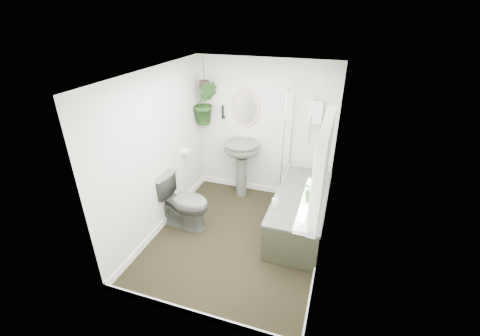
% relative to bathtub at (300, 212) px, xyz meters
% --- Properties ---
extents(floor, '(2.30, 2.80, 0.02)m').
position_rel_bathtub_xyz_m(floor, '(-0.80, -0.50, -0.30)').
color(floor, '#2C2A19').
rests_on(floor, ground).
extents(ceiling, '(2.30, 2.80, 0.02)m').
position_rel_bathtub_xyz_m(ceiling, '(-0.80, -0.50, 2.02)').
color(ceiling, white).
rests_on(ceiling, ground).
extents(wall_back, '(2.30, 0.02, 2.30)m').
position_rel_bathtub_xyz_m(wall_back, '(-0.80, 0.91, 0.86)').
color(wall_back, white).
rests_on(wall_back, ground).
extents(wall_front, '(2.30, 0.02, 2.30)m').
position_rel_bathtub_xyz_m(wall_front, '(-0.80, -1.91, 0.86)').
color(wall_front, white).
rests_on(wall_front, ground).
extents(wall_left, '(0.02, 2.80, 2.30)m').
position_rel_bathtub_xyz_m(wall_left, '(-1.96, -0.50, 0.86)').
color(wall_left, white).
rests_on(wall_left, ground).
extents(wall_right, '(0.02, 2.80, 2.30)m').
position_rel_bathtub_xyz_m(wall_right, '(0.36, -0.50, 0.86)').
color(wall_right, white).
rests_on(wall_right, ground).
extents(skirting, '(2.30, 2.80, 0.10)m').
position_rel_bathtub_xyz_m(skirting, '(-0.80, -0.50, -0.24)').
color(skirting, white).
rests_on(skirting, floor).
extents(bathtub, '(0.72, 1.72, 0.58)m').
position_rel_bathtub_xyz_m(bathtub, '(0.00, 0.00, 0.00)').
color(bathtub, '#50534C').
rests_on(bathtub, floor).
extents(bath_screen, '(0.04, 0.72, 1.40)m').
position_rel_bathtub_xyz_m(bath_screen, '(-0.33, 0.49, 0.99)').
color(bath_screen, silver).
rests_on(bath_screen, bathtub).
extents(shower_box, '(0.20, 0.10, 0.35)m').
position_rel_bathtub_xyz_m(shower_box, '(0.00, 0.84, 1.26)').
color(shower_box, white).
rests_on(shower_box, wall_back).
extents(oval_mirror, '(0.46, 0.03, 0.62)m').
position_rel_bathtub_xyz_m(oval_mirror, '(-1.11, 0.87, 1.21)').
color(oval_mirror, tan).
rests_on(oval_mirror, wall_back).
extents(wall_sconce, '(0.04, 0.04, 0.22)m').
position_rel_bathtub_xyz_m(wall_sconce, '(-1.51, 0.86, 1.11)').
color(wall_sconce, black).
rests_on(wall_sconce, wall_back).
extents(toilet_roll_holder, '(0.11, 0.11, 0.11)m').
position_rel_bathtub_xyz_m(toilet_roll_holder, '(-1.90, 0.20, 0.61)').
color(toilet_roll_holder, white).
rests_on(toilet_roll_holder, wall_left).
extents(window_recess, '(0.08, 1.00, 0.90)m').
position_rel_bathtub_xyz_m(window_recess, '(0.29, -1.20, 1.36)').
color(window_recess, white).
rests_on(window_recess, wall_right).
extents(window_sill, '(0.18, 1.00, 0.04)m').
position_rel_bathtub_xyz_m(window_sill, '(0.22, -1.20, 0.94)').
color(window_sill, white).
rests_on(window_sill, wall_right).
extents(window_blinds, '(0.01, 0.86, 0.76)m').
position_rel_bathtub_xyz_m(window_blinds, '(0.24, -1.20, 1.36)').
color(window_blinds, white).
rests_on(window_blinds, wall_right).
extents(toilet, '(0.83, 0.51, 0.82)m').
position_rel_bathtub_xyz_m(toilet, '(-1.65, -0.45, 0.12)').
color(toilet, '#50534C').
rests_on(toilet, floor).
extents(pedestal_sink, '(0.67, 0.60, 0.99)m').
position_rel_bathtub_xyz_m(pedestal_sink, '(-1.11, 0.65, 0.20)').
color(pedestal_sink, '#50534C').
rests_on(pedestal_sink, floor).
extents(sill_plant, '(0.28, 0.26, 0.25)m').
position_rel_bathtub_xyz_m(sill_plant, '(0.24, -1.20, 1.09)').
color(sill_plant, black).
rests_on(sill_plant, window_sill).
extents(hanging_plant, '(0.49, 0.45, 0.72)m').
position_rel_bathtub_xyz_m(hanging_plant, '(-1.77, 0.75, 1.27)').
color(hanging_plant, black).
rests_on(hanging_plant, ceiling).
extents(soap_bottle, '(0.10, 0.10, 0.17)m').
position_rel_bathtub_xyz_m(soap_bottle, '(-0.29, -0.40, 0.38)').
color(soap_bottle, black).
rests_on(soap_bottle, bathtub).
extents(hanging_pot, '(0.16, 0.16, 0.12)m').
position_rel_bathtub_xyz_m(hanging_pot, '(-1.77, 0.75, 1.57)').
color(hanging_pot, '#312921').
rests_on(hanging_pot, ceiling).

